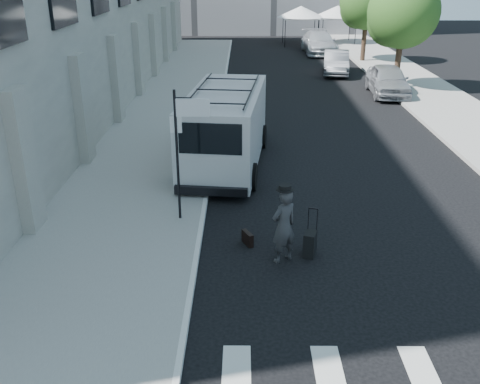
{
  "coord_description": "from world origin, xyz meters",
  "views": [
    {
      "loc": [
        -0.89,
        -9.84,
        6.5
      ],
      "look_at": [
        -0.97,
        2.3,
        1.3
      ],
      "focal_mm": 40.0,
      "sensor_mm": 36.0,
      "label": 1
    }
  ],
  "objects_px": {
    "businessman": "(284,226)",
    "suitcase": "(310,244)",
    "parked_car_a": "(388,80)",
    "cargo_van": "(226,127)",
    "briefcase": "(248,238)",
    "parked_car_b": "(336,63)",
    "parked_car_c": "(319,43)"
  },
  "relations": [
    {
      "from": "parked_car_a",
      "to": "parked_car_b",
      "type": "height_order",
      "value": "parked_car_a"
    },
    {
      "from": "businessman",
      "to": "cargo_van",
      "type": "distance_m",
      "value": 6.91
    },
    {
      "from": "briefcase",
      "to": "suitcase",
      "type": "relative_size",
      "value": 0.37
    },
    {
      "from": "parked_car_a",
      "to": "cargo_van",
      "type": "bearing_deg",
      "value": -124.55
    },
    {
      "from": "suitcase",
      "to": "cargo_van",
      "type": "distance_m",
      "value": 6.9
    },
    {
      "from": "suitcase",
      "to": "parked_car_c",
      "type": "distance_m",
      "value": 31.89
    },
    {
      "from": "businessman",
      "to": "suitcase",
      "type": "distance_m",
      "value": 0.94
    },
    {
      "from": "businessman",
      "to": "parked_car_b",
      "type": "distance_m",
      "value": 23.94
    },
    {
      "from": "parked_car_a",
      "to": "businessman",
      "type": "bearing_deg",
      "value": -108.09
    },
    {
      "from": "businessman",
      "to": "suitcase",
      "type": "height_order",
      "value": "businessman"
    },
    {
      "from": "suitcase",
      "to": "parked_car_b",
      "type": "bearing_deg",
      "value": 97.32
    },
    {
      "from": "parked_car_b",
      "to": "parked_car_a",
      "type": "bearing_deg",
      "value": -65.18
    },
    {
      "from": "cargo_van",
      "to": "briefcase",
      "type": "bearing_deg",
      "value": -77.14
    },
    {
      "from": "businessman",
      "to": "parked_car_a",
      "type": "distance_m",
      "value": 18.74
    },
    {
      "from": "businessman",
      "to": "suitcase",
      "type": "relative_size",
      "value": 1.55
    },
    {
      "from": "briefcase",
      "to": "cargo_van",
      "type": "bearing_deg",
      "value": 70.0
    },
    {
      "from": "briefcase",
      "to": "suitcase",
      "type": "height_order",
      "value": "suitcase"
    },
    {
      "from": "businessman",
      "to": "briefcase",
      "type": "height_order",
      "value": "businessman"
    },
    {
      "from": "parked_car_c",
      "to": "suitcase",
      "type": "bearing_deg",
      "value": -99.48
    },
    {
      "from": "parked_car_a",
      "to": "parked_car_c",
      "type": "bearing_deg",
      "value": 100.17
    },
    {
      "from": "briefcase",
      "to": "cargo_van",
      "type": "relative_size",
      "value": 0.06
    },
    {
      "from": "parked_car_b",
      "to": "parked_car_c",
      "type": "xyz_separation_m",
      "value": [
        0.0,
        8.44,
        0.12
      ]
    },
    {
      "from": "briefcase",
      "to": "parked_car_c",
      "type": "height_order",
      "value": "parked_car_c"
    },
    {
      "from": "parked_car_a",
      "to": "parked_car_c",
      "type": "xyz_separation_m",
      "value": [
        -1.8,
        14.38,
        0.04
      ]
    },
    {
      "from": "suitcase",
      "to": "cargo_van",
      "type": "relative_size",
      "value": 0.16
    },
    {
      "from": "suitcase",
      "to": "parked_car_a",
      "type": "xyz_separation_m",
      "value": [
        6.08,
        17.22,
        0.48
      ]
    },
    {
      "from": "cargo_van",
      "to": "parked_car_b",
      "type": "height_order",
      "value": "cargo_van"
    },
    {
      "from": "briefcase",
      "to": "cargo_van",
      "type": "xyz_separation_m",
      "value": [
        -0.69,
        5.93,
        1.16
      ]
    },
    {
      "from": "cargo_van",
      "to": "parked_car_a",
      "type": "xyz_separation_m",
      "value": [
        8.27,
        10.75,
        -0.54
      ]
    },
    {
      "from": "parked_car_b",
      "to": "cargo_van",
      "type": "bearing_deg",
      "value": -103.22
    },
    {
      "from": "briefcase",
      "to": "suitcase",
      "type": "distance_m",
      "value": 1.59
    },
    {
      "from": "parked_car_a",
      "to": "parked_car_b",
      "type": "relative_size",
      "value": 1.07
    }
  ]
}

